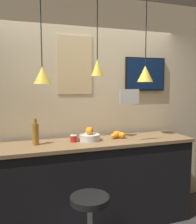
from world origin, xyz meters
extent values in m
cube|color=beige|center=(0.00, 1.01, 1.45)|extent=(8.00, 0.06, 2.90)
cube|color=black|center=(0.00, 0.61, 0.52)|extent=(2.33, 0.55, 1.04)
cube|color=olive|center=(0.00, 0.61, 1.06)|extent=(2.37, 0.59, 0.04)
cylinder|color=black|center=(-0.30, -0.02, 0.67)|extent=(0.38, 0.38, 0.06)
cylinder|color=beige|center=(-0.10, 0.65, 1.12)|extent=(0.25, 0.25, 0.08)
sphere|color=orange|center=(-0.10, 0.64, 1.20)|extent=(0.07, 0.07, 0.07)
sphere|color=orange|center=(-0.10, 0.63, 1.20)|extent=(0.08, 0.08, 0.08)
sphere|color=orange|center=(-0.09, 0.65, 1.20)|extent=(0.08, 0.08, 0.08)
sphere|color=orange|center=(-0.08, 0.67, 1.20)|extent=(0.08, 0.08, 0.08)
sphere|color=orange|center=(-0.10, 0.65, 1.20)|extent=(0.09, 0.09, 0.09)
sphere|color=orange|center=(0.34, 0.69, 1.12)|extent=(0.07, 0.07, 0.07)
sphere|color=orange|center=(0.26, 0.67, 1.13)|extent=(0.09, 0.09, 0.09)
sphere|color=orange|center=(0.29, 0.71, 1.12)|extent=(0.08, 0.08, 0.08)
sphere|color=orange|center=(0.32, 0.65, 1.12)|extent=(0.08, 0.08, 0.08)
sphere|color=orange|center=(0.32, 0.65, 1.12)|extent=(0.08, 0.08, 0.08)
sphere|color=orange|center=(0.29, 0.69, 1.13)|extent=(0.09, 0.09, 0.09)
sphere|color=orange|center=(0.22, 0.65, 1.12)|extent=(0.07, 0.07, 0.07)
sphere|color=orange|center=(0.34, 0.64, 1.12)|extent=(0.08, 0.08, 0.08)
sphere|color=orange|center=(0.31, 0.66, 1.12)|extent=(0.07, 0.07, 0.07)
sphere|color=orange|center=(0.31, 0.77, 1.12)|extent=(0.07, 0.07, 0.07)
cylinder|color=olive|center=(-0.73, 0.65, 1.20)|extent=(0.07, 0.07, 0.24)
cylinder|color=olive|center=(-0.73, 0.65, 1.35)|extent=(0.03, 0.03, 0.06)
cylinder|color=red|center=(-0.29, 0.65, 1.12)|extent=(0.08, 0.08, 0.07)
cylinder|color=white|center=(-0.29, 0.65, 1.16)|extent=(0.08, 0.08, 0.01)
cylinder|color=black|center=(-0.64, 0.63, 2.38)|extent=(0.01, 0.01, 0.85)
cone|color=gold|center=(-0.64, 0.63, 1.86)|extent=(0.19, 0.19, 0.19)
sphere|color=#F9EFCC|center=(-0.64, 0.63, 1.79)|extent=(0.04, 0.04, 0.04)
cylinder|color=black|center=(0.00, 0.63, 2.43)|extent=(0.01, 0.01, 0.75)
cone|color=gold|center=(0.00, 0.63, 1.95)|extent=(0.15, 0.15, 0.19)
sphere|color=#F9EFCC|center=(0.00, 0.63, 1.88)|extent=(0.04, 0.04, 0.04)
cylinder|color=black|center=(0.64, 0.63, 2.40)|extent=(0.01, 0.01, 0.80)
cone|color=gold|center=(0.64, 0.63, 1.89)|extent=(0.20, 0.20, 0.20)
sphere|color=#F9EFCC|center=(0.64, 0.63, 1.81)|extent=(0.04, 0.04, 0.04)
cube|color=black|center=(0.83, 0.96, 1.90)|extent=(0.61, 0.04, 0.46)
cube|color=#0F2347|center=(0.83, 0.94, 1.90)|extent=(0.58, 0.01, 0.43)
cube|color=silver|center=(0.31, 0.39, 1.62)|extent=(0.24, 0.01, 0.17)
cube|color=#DBBC84|center=(-0.19, 0.98, 2.01)|extent=(0.45, 0.01, 0.74)
camera|label=1|loc=(-0.97, -2.18, 1.77)|focal=40.00mm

